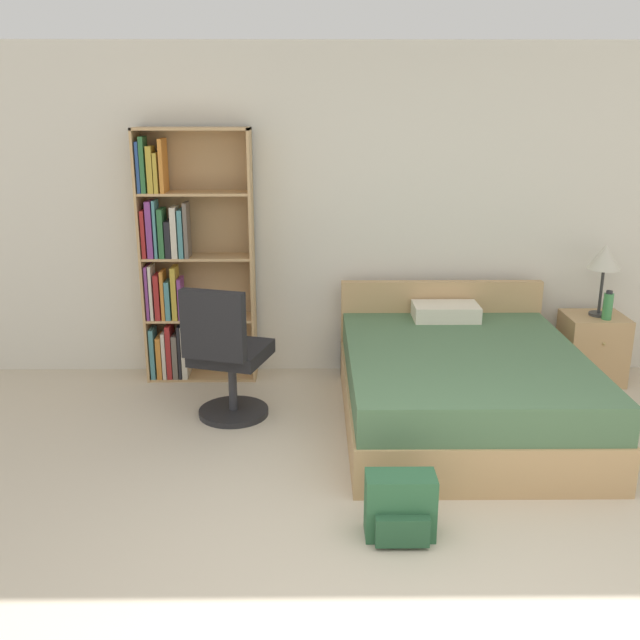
{
  "coord_description": "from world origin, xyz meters",
  "views": [
    {
      "loc": [
        -0.56,
        -2.44,
        2.15
      ],
      "look_at": [
        -0.52,
        1.98,
        0.8
      ],
      "focal_mm": 40.0,
      "sensor_mm": 36.0,
      "label": 1
    }
  ],
  "objects_px": {
    "table_lamp": "(605,260)",
    "water_bottle": "(608,306)",
    "bed": "(460,384)",
    "backpack_green": "(400,508)",
    "bookshelf": "(182,265)",
    "office_chair": "(226,357)",
    "nightstand": "(592,348)"
  },
  "relations": [
    {
      "from": "backpack_green",
      "to": "bed",
      "type": "bearing_deg",
      "value": 67.43
    },
    {
      "from": "nightstand",
      "to": "table_lamp",
      "type": "distance_m",
      "value": 0.72
    },
    {
      "from": "bookshelf",
      "to": "water_bottle",
      "type": "distance_m",
      "value": 3.32
    },
    {
      "from": "table_lamp",
      "to": "office_chair",
      "type": "bearing_deg",
      "value": -165.55
    },
    {
      "from": "bed",
      "to": "water_bottle",
      "type": "xyz_separation_m",
      "value": [
        1.25,
        0.67,
        0.37
      ]
    },
    {
      "from": "office_chair",
      "to": "backpack_green",
      "type": "relative_size",
      "value": 2.76
    },
    {
      "from": "office_chair",
      "to": "bed",
      "type": "bearing_deg",
      "value": -1.47
    },
    {
      "from": "bookshelf",
      "to": "bed",
      "type": "bearing_deg",
      "value": -23.2
    },
    {
      "from": "office_chair",
      "to": "nightstand",
      "type": "bearing_deg",
      "value": 14.42
    },
    {
      "from": "nightstand",
      "to": "water_bottle",
      "type": "distance_m",
      "value": 0.4
    },
    {
      "from": "bookshelf",
      "to": "water_bottle",
      "type": "bearing_deg",
      "value": -3.65
    },
    {
      "from": "bed",
      "to": "nightstand",
      "type": "xyz_separation_m",
      "value": [
        1.21,
        0.77,
        -0.01
      ]
    },
    {
      "from": "bookshelf",
      "to": "table_lamp",
      "type": "xyz_separation_m",
      "value": [
        3.28,
        -0.1,
        0.06
      ]
    },
    {
      "from": "nightstand",
      "to": "water_bottle",
      "type": "bearing_deg",
      "value": -67.6
    },
    {
      "from": "bed",
      "to": "table_lamp",
      "type": "distance_m",
      "value": 1.62
    },
    {
      "from": "bed",
      "to": "backpack_green",
      "type": "xyz_separation_m",
      "value": [
        -0.58,
        -1.39,
        -0.12
      ]
    },
    {
      "from": "office_chair",
      "to": "water_bottle",
      "type": "bearing_deg",
      "value": 12.29
    },
    {
      "from": "office_chair",
      "to": "table_lamp",
      "type": "relative_size",
      "value": 1.75
    },
    {
      "from": "bed",
      "to": "water_bottle",
      "type": "height_order",
      "value": "bed"
    },
    {
      "from": "bookshelf",
      "to": "water_bottle",
      "type": "relative_size",
      "value": 8.65
    },
    {
      "from": "bookshelf",
      "to": "nightstand",
      "type": "xyz_separation_m",
      "value": [
        3.26,
        -0.11,
        -0.66
      ]
    },
    {
      "from": "bookshelf",
      "to": "bed",
      "type": "distance_m",
      "value": 2.32
    },
    {
      "from": "nightstand",
      "to": "table_lamp",
      "type": "relative_size",
      "value": 0.96
    },
    {
      "from": "table_lamp",
      "to": "backpack_green",
      "type": "height_order",
      "value": "table_lamp"
    },
    {
      "from": "bed",
      "to": "backpack_green",
      "type": "relative_size",
      "value": 5.49
    },
    {
      "from": "water_bottle",
      "to": "backpack_green",
      "type": "distance_m",
      "value": 2.79
    },
    {
      "from": "backpack_green",
      "to": "bookshelf",
      "type": "bearing_deg",
      "value": 122.99
    },
    {
      "from": "table_lamp",
      "to": "water_bottle",
      "type": "bearing_deg",
      "value": -79.61
    },
    {
      "from": "bed",
      "to": "backpack_green",
      "type": "bearing_deg",
      "value": -112.57
    },
    {
      "from": "nightstand",
      "to": "bed",
      "type": "bearing_deg",
      "value": -147.49
    },
    {
      "from": "office_chair",
      "to": "water_bottle",
      "type": "relative_size",
      "value": 4.32
    },
    {
      "from": "water_bottle",
      "to": "bed",
      "type": "bearing_deg",
      "value": -151.88
    }
  ]
}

